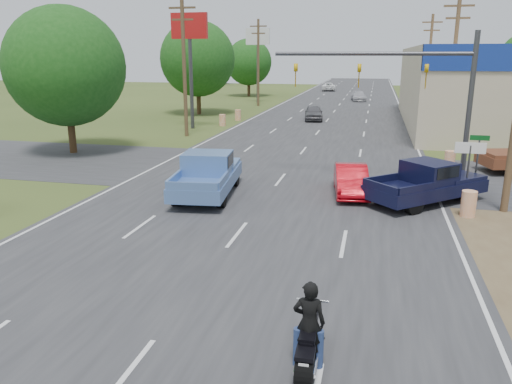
% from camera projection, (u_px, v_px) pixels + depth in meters
% --- Properties ---
extents(ground, '(200.00, 200.00, 0.00)m').
position_uv_depth(ground, '(126.00, 377.00, 9.53)').
color(ground, '#384A1D').
rests_on(ground, ground).
extents(main_road, '(15.00, 180.00, 0.02)m').
position_uv_depth(main_road, '(327.00, 120.00, 47.05)').
color(main_road, '#2D2D30').
rests_on(main_road, ground).
extents(cross_road, '(120.00, 10.00, 0.02)m').
position_uv_depth(cross_road, '(287.00, 171.00, 26.41)').
color(cross_road, '#2D2D30').
rests_on(cross_road, ground).
extents(utility_pole_2, '(2.00, 0.28, 10.00)m').
position_uv_depth(utility_pole_2, '(453.00, 64.00, 35.09)').
color(utility_pole_2, '#4C3823').
rests_on(utility_pole_2, ground).
extents(utility_pole_3, '(2.00, 0.28, 10.00)m').
position_uv_depth(utility_pole_3, '(429.00, 61.00, 51.98)').
color(utility_pole_3, '#4C3823').
rests_on(utility_pole_3, ground).
extents(utility_pole_5, '(2.00, 0.28, 10.00)m').
position_uv_depth(utility_pole_5, '(184.00, 64.00, 36.51)').
color(utility_pole_5, '#4C3823').
rests_on(utility_pole_5, ground).
extents(utility_pole_6, '(2.00, 0.28, 10.00)m').
position_uv_depth(utility_pole_6, '(258.00, 61.00, 59.02)').
color(utility_pole_6, '#4C3823').
rests_on(utility_pole_6, ground).
extents(tree_0, '(7.14, 7.14, 8.84)m').
position_uv_depth(tree_0, '(65.00, 67.00, 30.02)').
color(tree_0, '#422D19').
rests_on(tree_0, ground).
extents(tree_1, '(7.56, 7.56, 9.36)m').
position_uv_depth(tree_1, '(197.00, 59.00, 50.46)').
color(tree_1, '#422D19').
rests_on(tree_1, ground).
extents(tree_2, '(6.72, 6.72, 8.32)m').
position_uv_depth(tree_2, '(249.00, 62.00, 73.30)').
color(tree_2, '#422D19').
rests_on(tree_2, ground).
extents(tree_4, '(9.24, 9.24, 11.44)m').
position_uv_depth(tree_4, '(43.00, 50.00, 90.34)').
color(tree_4, '#422D19').
rests_on(tree_4, ground).
extents(tree_6, '(8.82, 8.82, 10.92)m').
position_uv_depth(tree_6, '(209.00, 52.00, 103.61)').
color(tree_6, '#422D19').
rests_on(tree_6, ground).
extents(barrel_0, '(0.56, 0.56, 1.00)m').
position_uv_depth(barrel_0, '(469.00, 204.00, 18.87)').
color(barrel_0, orange).
rests_on(barrel_0, ground).
extents(barrel_1, '(0.56, 0.56, 1.00)m').
position_uv_depth(barrel_1, '(450.00, 160.00, 26.76)').
color(barrel_1, orange).
rests_on(barrel_1, ground).
extents(barrel_2, '(0.56, 0.56, 1.00)m').
position_uv_depth(barrel_2, '(222.00, 120.00, 43.19)').
color(barrel_2, orange).
rests_on(barrel_2, ground).
extents(barrel_3, '(0.56, 0.56, 1.00)m').
position_uv_depth(barrel_3, '(238.00, 115.00, 46.87)').
color(barrel_3, orange).
rests_on(barrel_3, ground).
extents(pole_sign_left_near, '(3.00, 0.35, 9.20)m').
position_uv_depth(pole_sign_left_near, '(190.00, 39.00, 39.99)').
color(pole_sign_left_near, '#3F3F44').
rests_on(pole_sign_left_near, ground).
extents(pole_sign_left_far, '(3.00, 0.35, 9.20)m').
position_uv_depth(pole_sign_left_far, '(258.00, 45.00, 62.51)').
color(pole_sign_left_far, '#3F3F44').
rests_on(pole_sign_left_far, ground).
extents(lane_sign, '(1.20, 0.08, 2.52)m').
position_uv_depth(lane_sign, '(469.00, 158.00, 20.33)').
color(lane_sign, '#3F3F44').
rests_on(lane_sign, ground).
extents(street_name_sign, '(0.80, 0.08, 2.61)m').
position_uv_depth(street_name_sign, '(477.00, 158.00, 21.69)').
color(street_name_sign, '#3F3F44').
rests_on(street_name_sign, ground).
extents(signal_mast, '(9.12, 0.40, 7.00)m').
position_uv_depth(signal_mast, '(410.00, 81.00, 22.91)').
color(signal_mast, '#3F3F44').
rests_on(signal_mast, ground).
extents(red_convertible, '(1.84, 4.05, 1.29)m').
position_uv_depth(red_convertible, '(351.00, 180.00, 21.81)').
color(red_convertible, '#BA0813').
rests_on(red_convertible, ground).
extents(motorcycle, '(0.67, 2.17, 1.10)m').
position_uv_depth(motorcycle, '(308.00, 346.00, 9.66)').
color(motorcycle, black).
rests_on(motorcycle, ground).
extents(rider, '(0.64, 0.43, 1.73)m').
position_uv_depth(rider, '(309.00, 327.00, 9.61)').
color(rider, black).
rests_on(rider, ground).
extents(blue_pickup, '(2.84, 5.92, 1.89)m').
position_uv_depth(blue_pickup, '(208.00, 173.00, 21.77)').
color(blue_pickup, black).
rests_on(blue_pickup, ground).
extents(navy_pickup, '(5.23, 5.10, 1.75)m').
position_uv_depth(navy_pickup, '(429.00, 182.00, 20.55)').
color(navy_pickup, black).
rests_on(navy_pickup, ground).
extents(distant_car_grey, '(2.17, 4.27, 1.39)m').
position_uv_depth(distant_car_grey, '(314.00, 113.00, 46.83)').
color(distant_car_grey, '#545358').
rests_on(distant_car_grey, ground).
extents(distant_car_silver, '(2.37, 4.58, 1.27)m').
position_uv_depth(distant_car_silver, '(359.00, 96.00, 66.82)').
color(distant_car_silver, silver).
rests_on(distant_car_silver, ground).
extents(distant_car_white, '(2.74, 5.09, 1.36)m').
position_uv_depth(distant_car_white, '(329.00, 87.00, 85.87)').
color(distant_car_white, white).
rests_on(distant_car_white, ground).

